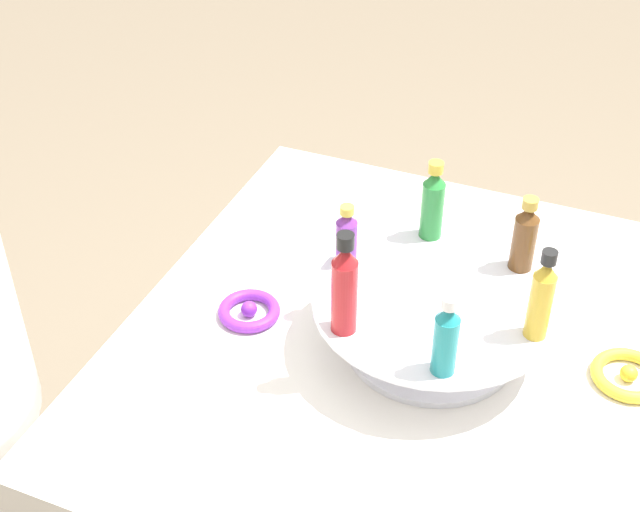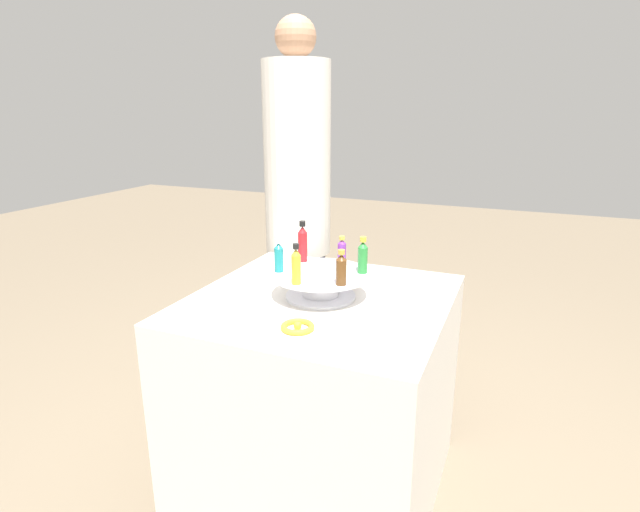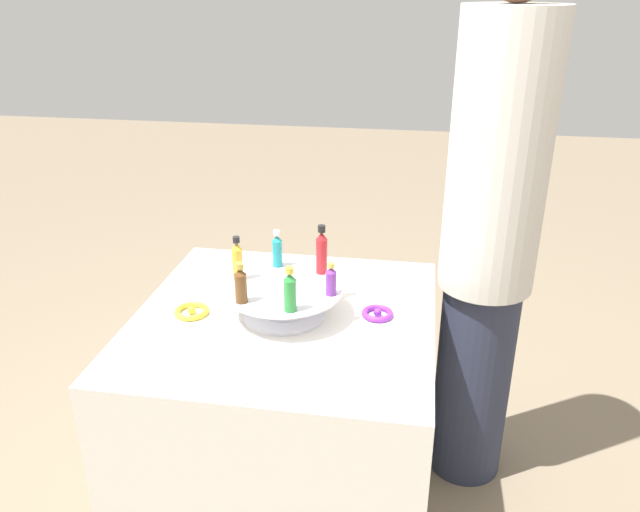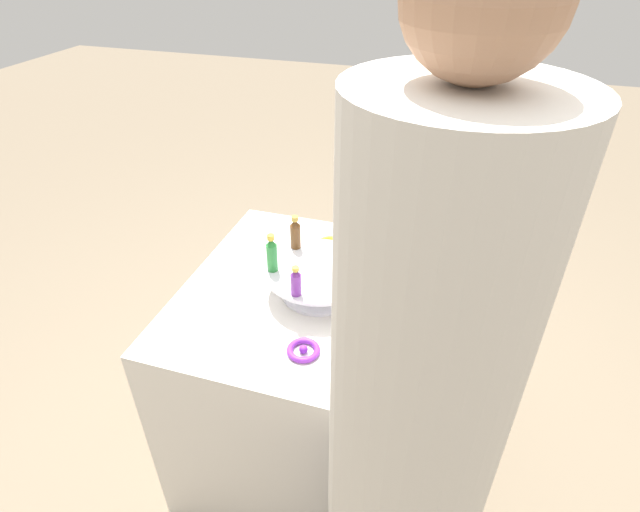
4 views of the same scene
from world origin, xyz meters
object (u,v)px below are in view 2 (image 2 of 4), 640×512
Objects in this scene: bottle_gold at (296,266)px; bottle_purple at (342,250)px; bottle_red at (303,243)px; person_figure at (298,220)px; bottle_green at (363,256)px; bottle_teal at (279,257)px; ribbon_bow_purple at (338,271)px; ribbon_bow_gold at (298,327)px; display_stand at (321,282)px; bottle_brown at (341,269)px.

bottle_gold is 0.28m from bottle_purple.
person_figure is (-0.50, -0.25, -0.04)m from bottle_red.
bottle_green is 1.08× the size of bottle_teal.
ribbon_bow_gold is (0.53, 0.07, -0.00)m from ribbon_bow_purple.
display_stand is at bearing 109.85° from bottle_teal.
ribbon_bow_gold is at bearing 38.11° from bottle_teal.
display_stand is 2.25× the size of bottle_red.
ribbon_bow_purple is at bearing -178.19° from bottle_gold.
person_figure is (-0.59, -0.36, 0.07)m from display_stand.
bottle_teal is 0.67m from person_figure.
bottle_teal is (0.10, -0.26, -0.00)m from bottle_green.
bottle_green is 1.31× the size of bottle_purple.
ribbon_bow_purple is (-0.26, -0.04, -0.05)m from display_stand.
bottle_brown is at bearing 22.22° from ribbon_bow_purple.
person_figure is at bearing -160.34° from bottle_teal.
bottle_red is at bearing -157.78° from ribbon_bow_gold.
bottle_purple is at bearing -178.19° from ribbon_bow_gold.
bottle_green is 0.24m from bottle_red.
bottle_green is 0.35m from ribbon_bow_gold.
bottle_brown is 1.20× the size of bottle_purple.
display_stand is at bearing 8.08° from ribbon_bow_purple.
display_stand is at bearing -171.92° from ribbon_bow_gold.
bottle_purple is 0.83× the size of bottle_teal.
display_stand is 0.17m from bottle_green.
bottle_red is at bearing -130.15° from bottle_brown.
bottle_red is 0.41m from ribbon_bow_gold.
bottle_red is (-0.04, -0.24, 0.01)m from bottle_green.
bottle_purple is (-0.09, -0.11, -0.01)m from bottle_green.
bottle_brown is 1.13× the size of ribbon_bow_gold.
ribbon_bow_purple is (-0.17, 0.07, -0.15)m from bottle_red.
bottle_red is (-0.09, -0.11, 0.10)m from display_stand.
bottle_purple is at bearing 169.85° from bottle_gold.
person_figure is (-0.54, -0.49, -0.03)m from bottle_green.
bottle_teal is (0.14, -0.02, -0.02)m from bottle_red.
display_stand is 2.69× the size of bottle_green.
ribbon_bow_purple is at bearing 13.43° from person_figure.
ribbon_bow_purple is (-0.40, -0.01, -0.14)m from bottle_gold.
bottle_gold is (0.14, -0.02, 0.10)m from display_stand.
bottle_purple reaches higher than ribbon_bow_gold.
bottle_brown is 0.23m from ribbon_bow_gold.
bottle_red is (-0.23, -0.08, 0.01)m from bottle_gold.
bottle_gold is at bearing -153.66° from ribbon_bow_gold.
ribbon_bow_gold is (0.26, 0.04, -0.05)m from display_stand.
person_figure is (-0.85, -0.40, 0.11)m from ribbon_bow_gold.
bottle_gold is 0.89× the size of bottle_red.
bottle_red is 0.08× the size of person_figure.
display_stand is 0.19× the size of person_figure.
bottle_green is (-0.19, 0.16, -0.00)m from bottle_gold.
bottle_red is 0.24m from ribbon_bow_purple.
bottle_red reaches higher than ribbon_bow_gold.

